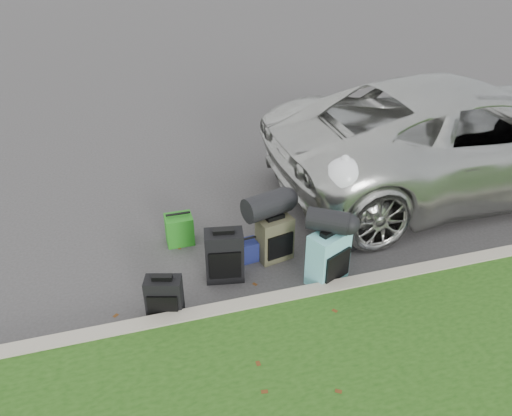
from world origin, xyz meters
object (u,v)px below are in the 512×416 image
object	(u,v)px
suitcase_large_black_left	(224,256)
suitcase_teal	(328,258)
suitcase_large_black_right	(345,223)
tote_green	(179,229)
tote_navy	(247,251)
suv	(464,135)
suitcase_olive	(275,238)
suitcase_small_black	(164,297)

from	to	relation	value
suitcase_large_black_left	suitcase_teal	xyz separation A→B (m)	(1.11, -0.39, 0.01)
suitcase_teal	suitcase_large_black_right	xyz separation A→B (m)	(0.48, 0.56, 0.04)
tote_green	tote_navy	bearing A→B (deg)	-39.74
suv	suitcase_olive	xyz separation A→B (m)	(-3.34, -1.06, -0.54)
suitcase_teal	tote_green	world-z (taller)	suitcase_teal
suitcase_small_black	tote_navy	distance (m)	1.30
suitcase_large_black_left	suitcase_olive	bearing A→B (deg)	27.60
suitcase_teal	suitcase_olive	bearing A→B (deg)	100.86
suitcase_small_black	suitcase_teal	xyz separation A→B (m)	(1.86, 0.04, 0.09)
suitcase_teal	suitcase_large_black_right	distance (m)	0.74
suitcase_olive	tote_navy	size ratio (longest dim) A/B	2.09
suv	suitcase_teal	xyz separation A→B (m)	(-2.90, -1.67, -0.49)
suitcase_large_black_right	tote_navy	world-z (taller)	suitcase_large_black_right
suv	tote_green	distance (m)	4.47
suitcase_small_black	tote_green	xyz separation A→B (m)	(0.36, 1.31, -0.04)
suitcase_large_black_left	tote_navy	world-z (taller)	suitcase_large_black_left
suv	suitcase_olive	world-z (taller)	suv
suitcase_teal	tote_navy	bearing A→B (deg)	114.59
suitcase_small_black	suitcase_large_black_left	bearing A→B (deg)	46.13
suitcase_teal	suv	bearing A→B (deg)	4.98
tote_green	tote_navy	xyz separation A→B (m)	(0.73, -0.62, -0.06)
suitcase_olive	tote_navy	world-z (taller)	suitcase_olive
suv	suitcase_large_black_left	distance (m)	4.25
suv	suitcase_large_black_left	world-z (taller)	suv
suitcase_large_black_right	tote_green	size ratio (longest dim) A/B	1.89
suitcase_large_black_right	tote_navy	distance (m)	1.27
suv	tote_navy	xyz separation A→B (m)	(-3.67, -1.01, -0.69)
suitcase_small_black	suitcase_large_black_right	size ratio (longest dim) A/B	0.64
suv	tote_navy	bearing A→B (deg)	105.46
suv	suitcase_large_black_right	distance (m)	2.71
suv	suitcase_large_black_left	size ratio (longest dim) A/B	9.41
suv	tote_green	size ratio (longest dim) A/B	15.24
suv	suitcase_small_black	distance (m)	5.10
suitcase_small_black	tote_green	size ratio (longest dim) A/B	1.21
suitcase_small_black	tote_green	distance (m)	1.36
suitcase_large_black_right	suitcase_small_black	bearing A→B (deg)	170.60
suv	tote_navy	world-z (taller)	suv
suitcase_large_black_right	tote_navy	size ratio (longest dim) A/B	2.71
suitcase_large_black_left	suitcase_teal	distance (m)	1.18
suitcase_large_black_right	tote_green	xyz separation A→B (m)	(-1.98, 0.71, -0.17)
suitcase_olive	suitcase_teal	size ratio (longest dim) A/B	0.86
suitcase_olive	suitcase_teal	xyz separation A→B (m)	(0.44, -0.61, 0.05)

